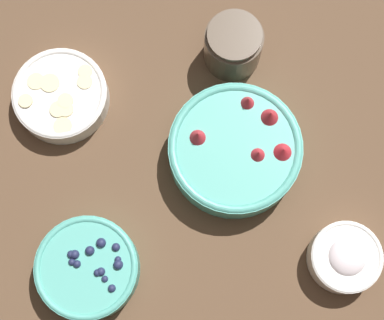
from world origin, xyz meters
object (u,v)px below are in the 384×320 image
Objects in this scene: bowl_blueberries at (88,268)px; bowl_cream at (345,258)px; bowl_strawberries at (235,150)px; jar_chocolate at (235,47)px; bowl_bananas at (61,96)px.

bowl_blueberries is 0.41m from bowl_cream.
jar_chocolate is (0.05, -0.17, 0.01)m from bowl_strawberries.
bowl_bananas is 1.62× the size of jar_chocolate.
bowl_bananas is (0.31, -0.00, -0.01)m from bowl_strawberries.
bowl_strawberries is 0.25m from bowl_cream.
bowl_blueberries reaches higher than bowl_bananas.
jar_chocolate is (-0.12, -0.43, 0.01)m from bowl_blueberries.
bowl_cream is at bearing -159.94° from bowl_blueberries.
bowl_blueberries is 1.65× the size of jar_chocolate.
bowl_strawberries reaches higher than bowl_cream.
bowl_blueberries is at bearing 20.06° from bowl_cream.
bowl_strawberries reaches higher than bowl_blueberries.
bowl_blueberries is (0.17, 0.26, -0.01)m from bowl_strawberries.
bowl_cream is (-0.39, -0.14, -0.00)m from bowl_blueberries.
bowl_cream is at bearing 152.27° from bowl_strawberries.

